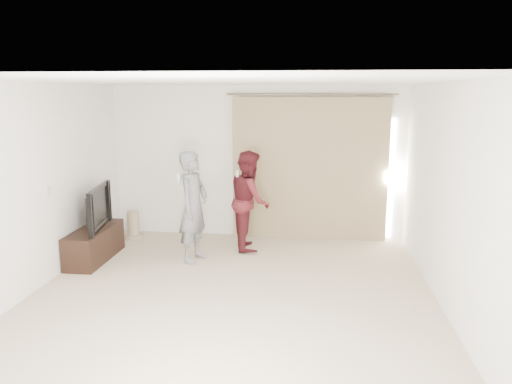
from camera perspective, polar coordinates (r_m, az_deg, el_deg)
floor at (r=6.27m, az=-2.88°, el=-11.95°), size 5.50×5.50×0.00m
wall_back at (r=8.56m, az=0.10°, el=3.45°), size 5.00×0.04×2.60m
wall_left at (r=6.76m, az=-24.39°, el=0.29°), size 0.04×5.50×2.60m
ceiling at (r=5.76m, az=-3.14°, el=12.55°), size 5.00×5.50×0.01m
curtain at (r=8.45m, az=6.21°, el=2.62°), size 2.80×0.11×2.46m
tv_console at (r=7.89m, az=-17.96°, el=-5.68°), size 0.43×1.25×0.48m
tv at (r=7.75m, az=-18.22°, el=-1.70°), size 0.32×1.12×0.64m
scratching_post at (r=8.88m, az=-13.85°, el=-3.92°), size 0.35×0.35×0.47m
person_man at (r=7.40m, az=-7.17°, el=-1.66°), size 0.52×0.67×1.64m
person_woman at (r=7.92m, az=-0.73°, el=-0.94°), size 0.75×0.88×1.58m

